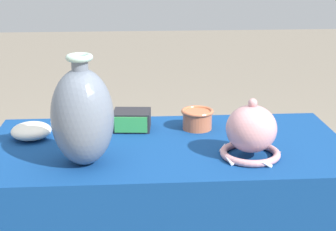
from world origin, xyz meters
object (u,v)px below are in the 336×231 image
Objects in this scene: mosaic_tile_box at (132,120)px; bowl_shallow_ivory at (31,131)px; vase_tall_bulbous at (83,116)px; vase_dome_bell at (251,133)px; cup_wide_terracotta at (197,118)px.

bowl_shallow_ivory is at bearing -163.10° from mosaic_tile_box.
bowl_shallow_ivory is (-0.34, -0.07, -0.01)m from mosaic_tile_box.
vase_tall_bulbous is at bearing -110.59° from mosaic_tile_box.
bowl_shallow_ivory is (-0.20, 0.22, -0.12)m from vase_tall_bulbous.
vase_dome_bell is at bearing 2.02° from vase_tall_bulbous.
vase_dome_bell is 0.45m from mosaic_tile_box.
vase_dome_bell is 0.73m from bowl_shallow_ivory.
cup_wide_terracotta is at bearing 2.30° from mosaic_tile_box.
bowl_shallow_ivory is (-0.69, 0.21, -0.05)m from vase_dome_bell.
vase_tall_bulbous is 2.87× the size of cup_wide_terracotta.
vase_tall_bulbous reaches higher than bowl_shallow_ivory.
vase_dome_bell is at bearing -63.95° from cup_wide_terracotta.
vase_tall_bulbous is 0.50m from vase_dome_bell.
mosaic_tile_box is 1.02× the size of bowl_shallow_ivory.
vase_dome_bell reaches higher than cup_wide_terracotta.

